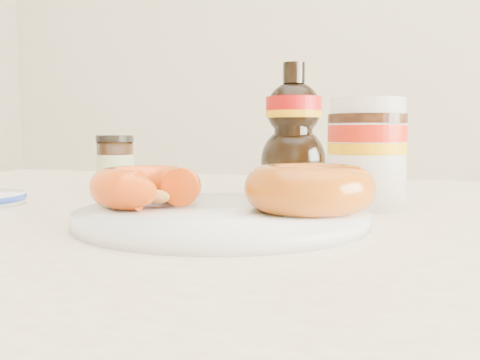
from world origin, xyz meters
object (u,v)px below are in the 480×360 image
(dining_table, at_px, (275,290))
(donut_bitten, at_px, (146,186))
(dark_jar, at_px, (115,166))
(donut_whole, at_px, (309,188))
(nutella_jar, at_px, (367,149))
(syrup_bottle, at_px, (293,128))
(plate, at_px, (222,216))

(dining_table, height_order, donut_bitten, donut_bitten)
(dark_jar, bearing_deg, donut_bitten, -50.80)
(donut_whole, relative_size, nutella_jar, 0.97)
(donut_whole, bearing_deg, dark_jar, 151.67)
(nutella_jar, distance_m, syrup_bottle, 0.18)
(donut_bitten, xyz_separation_m, syrup_bottle, (0.08, 0.28, 0.06))
(donut_bitten, bearing_deg, plate, -7.20)
(nutella_jar, relative_size, dark_jar, 1.51)
(donut_whole, bearing_deg, plate, -170.14)
(plate, height_order, dark_jar, dark_jar)
(donut_bitten, xyz_separation_m, donut_whole, (0.15, 0.01, 0.00))
(donut_bitten, xyz_separation_m, nutella_jar, (0.19, 0.14, 0.03))
(syrup_bottle, bearing_deg, nutella_jar, -50.96)
(plate, height_order, donut_bitten, donut_bitten)
(donut_bitten, bearing_deg, syrup_bottle, 67.73)
(donut_whole, bearing_deg, dining_table, 124.06)
(dining_table, relative_size, dark_jar, 17.95)
(dining_table, xyz_separation_m, syrup_bottle, (-0.03, 0.19, 0.17))
(plate, xyz_separation_m, syrup_bottle, (-0.00, 0.28, 0.08))
(donut_bitten, distance_m, nutella_jar, 0.24)
(plate, height_order, donut_whole, donut_whole)
(syrup_bottle, bearing_deg, donut_whole, -74.09)
(donut_whole, xyz_separation_m, dark_jar, (-0.29, 0.16, 0.01))
(donut_bitten, distance_m, dark_jar, 0.22)
(dark_jar, bearing_deg, dining_table, -18.89)
(donut_bitten, relative_size, syrup_bottle, 0.59)
(plate, distance_m, syrup_bottle, 0.29)
(plate, relative_size, dark_jar, 3.33)
(donut_bitten, height_order, donut_whole, donut_whole)
(plate, bearing_deg, nutella_jar, 51.61)
(syrup_bottle, distance_m, dark_jar, 0.25)
(plate, bearing_deg, donut_bitten, 179.90)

